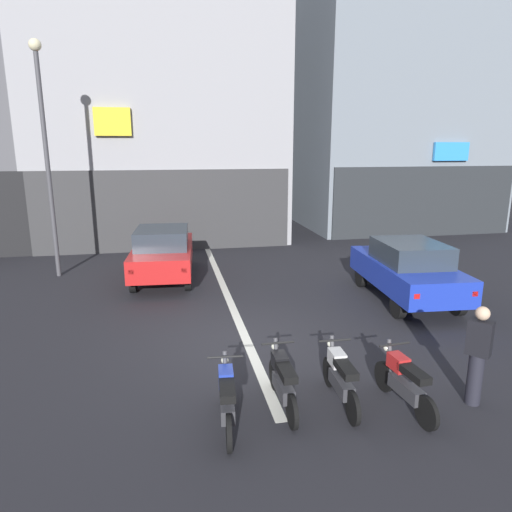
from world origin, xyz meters
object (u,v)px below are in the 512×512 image
Objects in this scene: motorcycle_blue_row_leftmost at (227,398)px; motorcycle_black_row_left_mid at (282,380)px; person_by_motorcycles at (478,355)px; motorcycle_white_row_centre at (340,377)px; motorcycle_red_row_right_mid at (404,382)px; car_red_crossing_near at (163,252)px; street_lamp at (45,139)px; car_blue_parked_kerbside at (407,269)px.

motorcycle_black_row_left_mid is (0.94, 0.34, 0.00)m from motorcycle_blue_row_leftmost.
motorcycle_blue_row_leftmost is at bearing 177.43° from person_by_motorcycles.
motorcycle_white_row_centre is at bearing 168.47° from person_by_motorcycles.
motorcycle_blue_row_leftmost is 1.00× the size of motorcycle_red_row_right_mid.
car_red_crossing_near is 4.90m from street_lamp.
motorcycle_white_row_centre is at bearing 160.35° from motorcycle_red_row_right_mid.
street_lamp reaches higher than motorcycle_blue_row_leftmost.
street_lamp is (-9.81, 4.38, 3.43)m from car_blue_parked_kerbside.
motorcycle_white_row_centre and motorcycle_red_row_right_mid have the same top height.
street_lamp reaches higher than motorcycle_black_row_left_mid.
car_red_crossing_near is 1.00× the size of car_blue_parked_kerbside.
motorcycle_blue_row_leftmost and motorcycle_white_row_centre have the same top height.
motorcycle_black_row_left_mid is 3.15m from person_by_motorcycles.
person_by_motorcycles reaches higher than motorcycle_red_row_right_mid.
street_lamp is 10.81m from motorcycle_blue_row_leftmost.
car_blue_parked_kerbside reaches higher than motorcycle_blue_row_leftmost.
motorcycle_blue_row_leftmost is at bearing -172.32° from motorcycle_white_row_centre.
car_blue_parked_kerbside is at bearing 72.82° from person_by_motorcycles.
person_by_motorcycles reaches higher than motorcycle_blue_row_leftmost.
car_blue_parked_kerbside is 5.58m from motorcycle_red_row_right_mid.
person_by_motorcycles is at bearing -2.57° from motorcycle_blue_row_leftmost.
motorcycle_white_row_centre is (1.89, 0.25, 0.00)m from motorcycle_blue_row_leftmost.
person_by_motorcycles is (-1.53, -4.95, -0.03)m from car_blue_parked_kerbside.
motorcycle_black_row_left_mid and motorcycle_red_row_right_mid have the same top height.
motorcycle_black_row_left_mid is 0.95m from motorcycle_white_row_centre.
motorcycle_white_row_centre is 2.21m from person_by_motorcycles.
car_red_crossing_near is at bearing 152.66° from car_blue_parked_kerbside.
motorcycle_red_row_right_mid is (3.74, -8.19, -0.43)m from car_red_crossing_near.
motorcycle_white_row_centre is at bearing -5.00° from motorcycle_black_row_left_mid.
car_blue_parked_kerbside is 2.52× the size of motorcycle_black_row_left_mid.
street_lamp is at bearing 162.70° from car_red_crossing_near.
car_red_crossing_near is 2.52× the size of person_by_motorcycles.
motorcycle_black_row_left_mid is at bearing -59.43° from street_lamp.
car_red_crossing_near is 0.59× the size of street_lamp.
car_blue_parked_kerbside is at bearing 43.88° from motorcycle_black_row_left_mid.
car_red_crossing_near and car_blue_parked_kerbside have the same top height.
motorcycle_blue_row_leftmost is (0.91, -8.11, -0.43)m from car_red_crossing_near.
motorcycle_white_row_centre is 1.00× the size of person_by_motorcycles.
street_lamp is 11.48m from motorcycle_white_row_centre.
car_red_crossing_near is at bearing 109.63° from motorcycle_white_row_centre.
car_blue_parked_kerbside is 6.40m from motorcycle_black_row_left_mid.
car_red_crossing_near reaches higher than motorcycle_red_row_right_mid.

